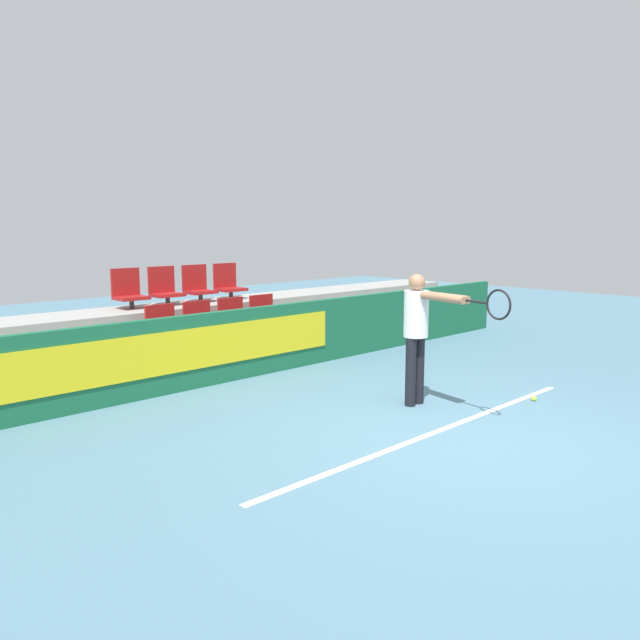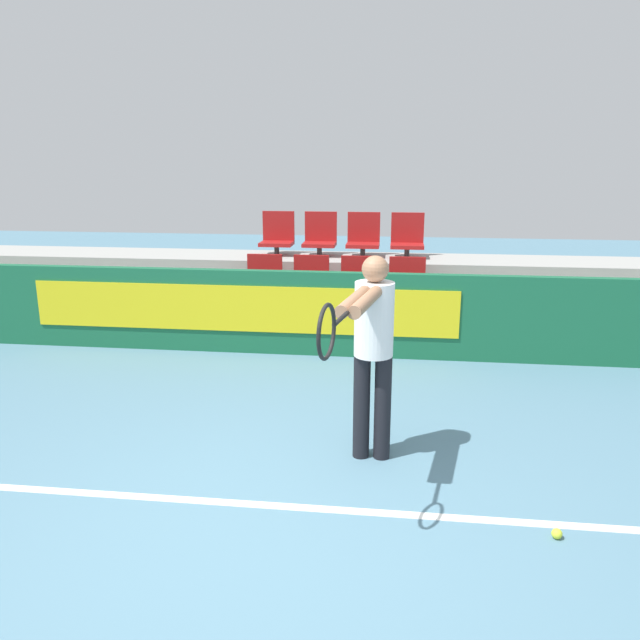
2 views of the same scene
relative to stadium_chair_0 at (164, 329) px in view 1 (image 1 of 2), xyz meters
name	(u,v)px [view 1 (image 1 of 2)]	position (x,y,z in m)	size (l,w,h in m)	color
ground_plane	(471,440)	(0.92, -4.44, -0.73)	(30.00, 30.00, 0.00)	slate
court_baseline	(439,431)	(0.92, -4.04, -0.72)	(5.20, 0.08, 0.01)	white
barrier_wall	(245,343)	(0.89, -0.70, -0.22)	(12.72, 0.14, 1.00)	#19603D
bleacher_tier_front	(223,355)	(0.92, -0.13, -0.49)	(12.32, 0.99, 0.46)	#9E9E99
bleacher_tier_middle	(187,332)	(0.92, 0.87, -0.26)	(12.32, 0.99, 0.93)	#9E9E99
stadium_chair_0	(164,329)	(0.00, 0.00, 0.00)	(0.46, 0.38, 0.60)	#333333
stadium_chair_1	(201,324)	(0.61, 0.00, 0.00)	(0.46, 0.38, 0.60)	#333333
stadium_chair_2	(234,320)	(1.22, 0.00, 0.00)	(0.46, 0.38, 0.60)	#333333
stadium_chair_3	(265,316)	(1.83, 0.00, 0.00)	(0.46, 0.38, 0.60)	#333333
stadium_chair_4	(129,291)	(0.00, 0.99, 0.46)	(0.46, 0.38, 0.60)	#333333
stadium_chair_5	(165,288)	(0.61, 0.99, 0.46)	(0.46, 0.38, 0.60)	#333333
stadium_chair_6	(198,286)	(1.22, 0.99, 0.46)	(0.46, 0.38, 0.60)	#333333
stadium_chair_7	(228,283)	(1.83, 0.99, 0.46)	(0.46, 0.38, 0.60)	#333333
tennis_player	(421,326)	(1.52, -3.32, 0.25)	(0.41, 1.52, 1.60)	black
tennis_ball	(534,398)	(2.73, -4.19, -0.69)	(0.07, 0.07, 0.07)	#CCDB33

